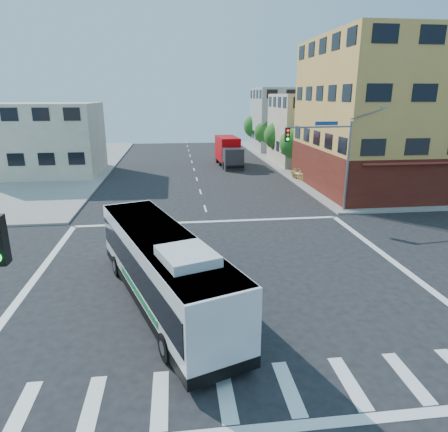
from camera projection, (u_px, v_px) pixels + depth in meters
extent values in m
plane|color=black|center=(225.00, 279.00, 20.02)|extent=(120.00, 120.00, 0.00)
cube|color=gray|center=(436.00, 159.00, 57.33)|extent=(50.00, 50.00, 0.15)
cube|color=gold|center=(410.00, 115.00, 37.90)|extent=(18.00, 15.00, 14.00)
cube|color=#541F13|center=(403.00, 167.00, 39.35)|extent=(18.09, 15.08, 4.00)
cube|color=#C3B794|center=(320.00, 129.00, 53.00)|extent=(12.00, 10.00, 9.00)
cube|color=#979792|center=(291.00, 119.00, 66.15)|extent=(12.00, 10.00, 10.00)
cube|color=beige|center=(44.00, 139.00, 45.37)|extent=(12.00, 10.00, 8.00)
cylinder|color=slate|center=(347.00, 168.00, 30.53)|extent=(0.18, 0.18, 7.00)
cylinder|color=slate|center=(320.00, 127.00, 29.10)|extent=(5.01, 0.62, 0.12)
cube|color=black|center=(287.00, 135.00, 28.71)|extent=(0.32, 0.30, 1.00)
sphere|color=#FF0C0C|center=(288.00, 131.00, 28.46)|extent=(0.20, 0.20, 0.20)
sphere|color=yellow|center=(288.00, 135.00, 28.55)|extent=(0.20, 0.20, 0.20)
sphere|color=#19FF33|center=(288.00, 139.00, 28.64)|extent=(0.20, 0.20, 0.20)
cube|color=navy|center=(327.00, 123.00, 29.13)|extent=(1.80, 0.22, 0.28)
cube|color=gray|center=(383.00, 107.00, 29.75)|extent=(0.50, 0.22, 0.14)
cylinder|color=#352213|center=(294.00, 164.00, 47.72)|extent=(0.28, 0.28, 1.92)
sphere|color=#1F5A19|center=(295.00, 144.00, 47.02)|extent=(3.60, 3.60, 3.60)
sphere|color=#1F5A19|center=(299.00, 136.00, 46.52)|extent=(2.52, 2.52, 2.52)
cylinder|color=#352213|center=(277.00, 154.00, 55.31)|extent=(0.28, 0.28, 1.99)
sphere|color=#1F5A19|center=(278.00, 136.00, 54.58)|extent=(3.80, 3.80, 3.80)
sphere|color=#1F5A19|center=(282.00, 129.00, 54.06)|extent=(2.66, 2.66, 2.66)
cylinder|color=#352213|center=(265.00, 147.00, 62.92)|extent=(0.28, 0.28, 1.89)
sphere|color=#1F5A19|center=(265.00, 133.00, 62.25)|extent=(3.40, 3.40, 3.40)
sphere|color=#1F5A19|center=(268.00, 127.00, 61.77)|extent=(2.38, 2.38, 2.38)
cylinder|color=#352213|center=(255.00, 141.00, 70.50)|extent=(0.28, 0.28, 2.03)
sphere|color=#1F5A19|center=(255.00, 126.00, 69.74)|extent=(4.00, 4.00, 4.00)
sphere|color=#1F5A19|center=(258.00, 120.00, 69.21)|extent=(2.80, 2.80, 2.80)
cube|color=black|center=(164.00, 292.00, 17.49)|extent=(6.45, 12.15, 0.45)
cube|color=silver|center=(162.00, 266.00, 17.13)|extent=(6.43, 12.13, 2.84)
cube|color=black|center=(162.00, 263.00, 17.08)|extent=(6.36, 11.81, 1.25)
cube|color=black|center=(129.00, 226.00, 22.18)|extent=(2.22, 0.85, 1.35)
cube|color=#E5590C|center=(127.00, 209.00, 21.91)|extent=(1.81, 0.69, 0.28)
cube|color=silver|center=(161.00, 237.00, 16.74)|extent=(6.30, 11.88, 0.12)
cube|color=silver|center=(187.00, 256.00, 14.11)|extent=(2.42, 2.67, 0.36)
cube|color=#117336|center=(137.00, 293.00, 16.36)|extent=(1.87, 5.17, 0.28)
cube|color=#117336|center=(195.00, 280.00, 17.47)|extent=(1.87, 5.17, 0.28)
cylinder|color=black|center=(117.00, 266.00, 20.26)|extent=(0.63, 1.08, 1.04)
cylinder|color=#99999E|center=(114.00, 266.00, 20.20)|extent=(0.21, 0.50, 0.52)
cylinder|color=black|center=(162.00, 258.00, 21.28)|extent=(0.63, 1.08, 1.04)
cylinder|color=#99999E|center=(165.00, 257.00, 21.34)|extent=(0.21, 0.50, 0.52)
cylinder|color=black|center=(166.00, 347.00, 13.71)|extent=(0.63, 1.08, 1.04)
cylinder|color=#99999E|center=(162.00, 348.00, 13.65)|extent=(0.21, 0.50, 0.52)
cylinder|color=black|center=(228.00, 330.00, 14.73)|extent=(0.63, 1.08, 1.04)
cylinder|color=#99999E|center=(231.00, 329.00, 14.79)|extent=(0.21, 0.50, 0.52)
cube|color=#29292F|center=(233.00, 159.00, 48.93)|extent=(2.45, 2.35, 2.64)
cube|color=black|center=(235.00, 157.00, 47.90)|extent=(2.13, 0.19, 1.01)
cube|color=#B20206|center=(227.00, 148.00, 52.32)|extent=(2.73, 5.80, 3.04)
cube|color=black|center=(229.00, 162.00, 51.63)|extent=(2.66, 8.22, 0.30)
cylinder|color=black|center=(224.00, 166.00, 49.18)|extent=(0.34, 1.03, 1.01)
cylinder|color=black|center=(241.00, 165.00, 49.53)|extent=(0.34, 1.03, 1.01)
cylinder|color=black|center=(220.00, 162.00, 51.95)|extent=(0.34, 1.03, 1.01)
cylinder|color=black|center=(236.00, 161.00, 52.30)|extent=(0.34, 1.03, 1.01)
cylinder|color=black|center=(217.00, 159.00, 54.34)|extent=(0.34, 1.03, 1.01)
cylinder|color=black|center=(232.00, 159.00, 54.69)|extent=(0.34, 1.03, 1.01)
imported|color=tan|center=(308.00, 175.00, 42.32)|extent=(2.71, 4.66, 1.49)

